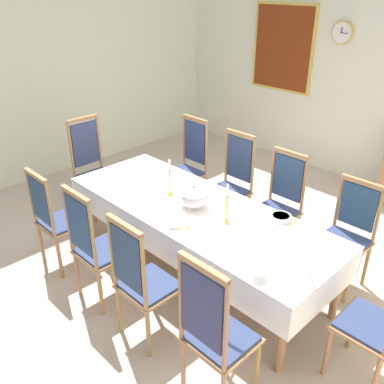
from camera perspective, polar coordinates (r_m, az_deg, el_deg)
ground at (r=4.52m, az=2.25°, el=-9.88°), size 6.53×6.13×0.04m
back_wall at (r=6.34m, az=23.17°, el=15.98°), size 6.53×0.08×3.41m
left_wall at (r=6.43m, az=-20.29°, el=16.58°), size 0.08×6.13×3.41m
dining_table at (r=4.03m, az=0.60°, el=-3.07°), size 2.79×1.00×0.74m
tablecloth at (r=4.02m, az=0.60°, el=-3.03°), size 2.81×1.02×0.30m
chair_south_a at (r=4.40m, az=-17.83°, el=-3.33°), size 0.44×0.42×1.08m
chair_north_a at (r=5.31m, az=-0.52°, el=3.74°), size 0.44×0.42×1.17m
chair_south_b at (r=3.84m, az=-12.87°, el=-7.02°), size 0.44×0.42×1.15m
chair_north_b at (r=4.87m, az=5.33°, el=1.29°), size 0.44×0.42×1.16m
chair_south_c at (r=3.39m, az=-6.75°, el=-11.63°), size 0.44×0.42×1.15m
chair_north_c at (r=4.52m, az=11.59°, el=-1.47°), size 0.44×0.42×1.12m
chair_south_d at (r=2.94m, az=3.04°, el=-18.18°), size 0.44×0.42×1.20m
chair_north_d at (r=4.22m, az=20.14°, el=-5.24°), size 0.44×0.42×1.06m
chair_head_west at (r=5.35m, az=-13.20°, el=3.32°), size 0.42×0.44×1.21m
chair_head_east at (r=3.31m, az=24.06°, el=-15.54°), size 0.42×0.44×1.12m
soup_tureen at (r=3.96m, az=0.23°, el=-0.63°), size 0.27×0.27×0.22m
candlestick_west at (r=4.16m, az=-3.00°, el=1.49°), size 0.07×0.07×0.38m
candlestick_east at (r=3.69m, az=4.69°, el=-2.08°), size 0.07×0.07×0.38m
bowl_near_left at (r=3.87m, az=11.86°, el=-3.32°), size 0.19×0.19×0.05m
bowl_near_right at (r=3.71m, az=-2.34°, el=-4.19°), size 0.15×0.15×0.04m
spoon_primary at (r=3.85m, az=13.60°, el=-4.11°), size 0.04×0.18×0.01m
spoon_secondary at (r=3.67m, az=-0.87°, el=-4.91°), size 0.04×0.18×0.01m
mounted_clock at (r=6.42m, az=19.58°, el=19.55°), size 0.30×0.06×0.30m
framed_painting at (r=6.94m, az=12.11°, el=18.39°), size 1.07×0.05×1.28m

